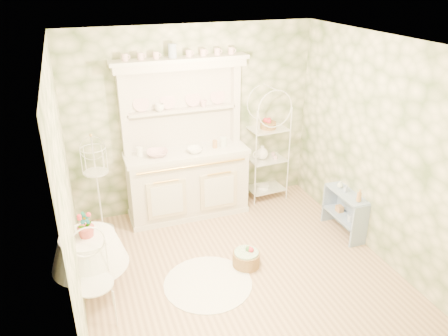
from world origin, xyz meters
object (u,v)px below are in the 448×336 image
object	(u,v)px
side_shelf	(344,215)
round_table	(92,267)
kitchen_dresser	(186,142)
floor_basket	(246,257)
birdcage_stand	(97,185)
bakers_rack	(268,141)
cafe_chair	(93,280)

from	to	relation	value
side_shelf	round_table	xyz separation A→B (m)	(-3.36, -0.06, 0.03)
kitchen_dresser	round_table	bearing A→B (deg)	-138.85
kitchen_dresser	floor_basket	world-z (taller)	kitchen_dresser
birdcage_stand	round_table	bearing A→B (deg)	-100.17
kitchen_dresser	bakers_rack	bearing A→B (deg)	4.13
birdcage_stand	kitchen_dresser	bearing A→B (deg)	3.62
side_shelf	birdcage_stand	size ratio (longest dim) A/B	0.45
bakers_rack	side_shelf	bearing A→B (deg)	-70.98
side_shelf	kitchen_dresser	bearing A→B (deg)	138.89
cafe_chair	birdcage_stand	distance (m)	1.75
bakers_rack	round_table	bearing A→B (deg)	-157.75
side_shelf	cafe_chair	world-z (taller)	cafe_chair
round_table	floor_basket	distance (m)	1.83
kitchen_dresser	round_table	world-z (taller)	kitchen_dresser
bakers_rack	round_table	distance (m)	3.18
birdcage_stand	bakers_rack	bearing A→B (deg)	3.88
round_table	floor_basket	size ratio (longest dim) A/B	1.68
bakers_rack	floor_basket	size ratio (longest dim) A/B	5.24
birdcage_stand	floor_basket	world-z (taller)	birdcage_stand
side_shelf	round_table	world-z (taller)	round_table
bakers_rack	cafe_chair	distance (m)	3.40
kitchen_dresser	side_shelf	xyz separation A→B (m)	(1.88, -1.24, -0.87)
bakers_rack	cafe_chair	xyz separation A→B (m)	(-2.79, -1.90, -0.45)
kitchen_dresser	cafe_chair	xyz separation A→B (m)	(-1.48, -1.80, -0.64)
bakers_rack	kitchen_dresser	bearing A→B (deg)	179.92
bakers_rack	birdcage_stand	distance (m)	2.59
kitchen_dresser	side_shelf	world-z (taller)	kitchen_dresser
bakers_rack	birdcage_stand	size ratio (longest dim) A/B	1.32
side_shelf	floor_basket	size ratio (longest dim) A/B	1.78
bakers_rack	birdcage_stand	xyz separation A→B (m)	(-2.57, -0.17, -0.23)
birdcage_stand	floor_basket	size ratio (longest dim) A/B	3.97
round_table	cafe_chair	xyz separation A→B (m)	(0.00, -0.51, 0.20)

